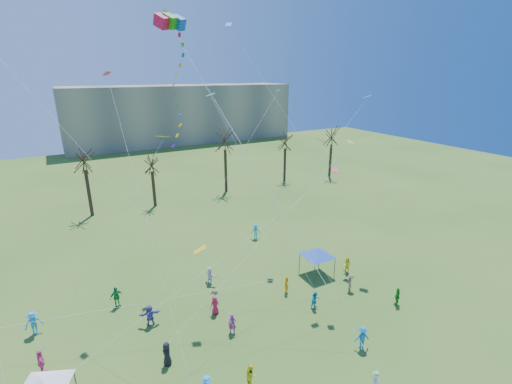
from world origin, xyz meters
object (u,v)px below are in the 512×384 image
canopy_tent_white (42,383)px  canopy_tent_blue (318,252)px  distant_building (183,114)px  big_box_kite (182,93)px

canopy_tent_white → canopy_tent_blue: 22.86m
distant_building → canopy_tent_blue: (-11.52, -72.73, -5.20)m
distant_building → canopy_tent_white: 84.35m
canopy_tent_white → canopy_tent_blue: size_ratio=0.89×
canopy_tent_white → canopy_tent_blue: canopy_tent_blue is taller
canopy_tent_blue → big_box_kite: bearing=-175.9°
big_box_kite → canopy_tent_white: 18.20m
distant_building → big_box_kite: size_ratio=2.53×
distant_building → big_box_kite: big_box_kite is taller
distant_building → big_box_kite: (-23.95, -73.63, 9.56)m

